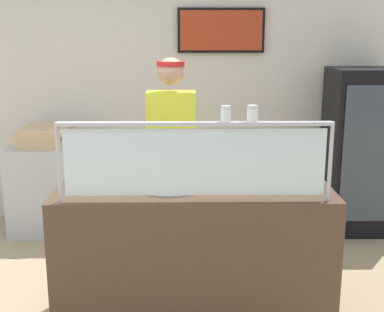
# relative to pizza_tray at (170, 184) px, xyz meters

# --- Properties ---
(ground_plane) EXTENTS (12.00, 12.00, 0.00)m
(ground_plane) POSITION_rel_pizza_tray_xyz_m (0.16, 0.63, -0.97)
(ground_plane) COLOR tan
(ground_plane) RESTS_ON ground
(shop_rear_unit) EXTENTS (6.21, 0.13, 2.70)m
(shop_rear_unit) POSITION_rel_pizza_tray_xyz_m (0.16, 2.10, 0.39)
(shop_rear_unit) COLOR silver
(shop_rear_unit) RESTS_ON ground
(serving_counter) EXTENTS (1.81, 0.69, 0.95)m
(serving_counter) POSITION_rel_pizza_tray_xyz_m (0.16, -0.02, -0.49)
(serving_counter) COLOR #4C3828
(serving_counter) RESTS_ON ground
(sneeze_guard) EXTENTS (1.64, 0.06, 0.49)m
(sneeze_guard) POSITION_rel_pizza_tray_xyz_m (0.16, -0.31, 0.29)
(sneeze_guard) COLOR #B2B5BC
(sneeze_guard) RESTS_ON serving_counter
(pizza_tray) EXTENTS (0.48, 0.48, 0.04)m
(pizza_tray) POSITION_rel_pizza_tray_xyz_m (0.00, 0.00, 0.00)
(pizza_tray) COLOR #9EA0A8
(pizza_tray) RESTS_ON serving_counter
(pizza_server) EXTENTS (0.13, 0.29, 0.01)m
(pizza_server) POSITION_rel_pizza_tray_xyz_m (-0.03, -0.02, 0.02)
(pizza_server) COLOR #ADAFB7
(pizza_server) RESTS_ON pizza_tray
(parmesan_shaker) EXTENTS (0.06, 0.06, 0.09)m
(parmesan_shaker) POSITION_rel_pizza_tray_xyz_m (0.34, -0.31, 0.51)
(parmesan_shaker) COLOR white
(parmesan_shaker) RESTS_ON sneeze_guard
(pepper_flake_shaker) EXTENTS (0.06, 0.06, 0.10)m
(pepper_flake_shaker) POSITION_rel_pizza_tray_xyz_m (0.49, -0.31, 0.51)
(pepper_flake_shaker) COLOR white
(pepper_flake_shaker) RESTS_ON sneeze_guard
(worker_figure) EXTENTS (0.41, 0.50, 1.76)m
(worker_figure) POSITION_rel_pizza_tray_xyz_m (-0.00, 0.71, 0.04)
(worker_figure) COLOR #23232D
(worker_figure) RESTS_ON ground
(drink_fridge) EXTENTS (0.64, 0.62, 1.61)m
(drink_fridge) POSITION_rel_pizza_tray_xyz_m (1.82, 1.66, -0.16)
(drink_fridge) COLOR black
(drink_fridge) RESTS_ON ground
(prep_shelf) EXTENTS (0.70, 0.55, 0.88)m
(prep_shelf) POSITION_rel_pizza_tray_xyz_m (-1.25, 1.61, -0.53)
(prep_shelf) COLOR #B7BABF
(prep_shelf) RESTS_ON ground
(pizza_box_stack) EXTENTS (0.49, 0.47, 0.18)m
(pizza_box_stack) POSITION_rel_pizza_tray_xyz_m (-1.26, 1.61, 0.00)
(pizza_box_stack) COLOR tan
(pizza_box_stack) RESTS_ON prep_shelf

